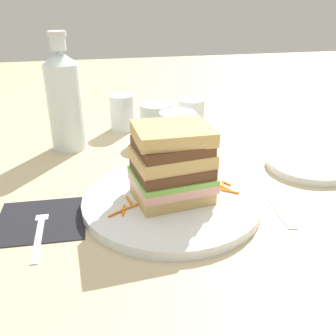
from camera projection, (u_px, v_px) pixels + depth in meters
ground_plane at (176, 197)px, 0.68m from camera, size 3.00×3.00×0.00m
main_plate at (172, 201)px, 0.65m from camera, size 0.30×0.30×0.02m
sandwich at (172, 164)px, 0.62m from camera, size 0.14×0.12×0.13m
carrot_shred_0 at (116, 213)px, 0.60m from camera, size 0.03×0.02×0.00m
carrot_shred_1 at (131, 207)px, 0.61m from camera, size 0.03×0.02×0.00m
carrot_shred_2 at (124, 211)px, 0.60m from camera, size 0.01×0.03×0.00m
carrot_shred_3 at (129, 200)px, 0.63m from camera, size 0.01×0.03×0.00m
carrot_shred_4 at (123, 209)px, 0.61m from camera, size 0.01×0.03×0.00m
carrot_shred_5 at (224, 188)px, 0.67m from camera, size 0.02×0.03×0.00m
carrot_shred_6 at (217, 183)px, 0.69m from camera, size 0.01×0.02×0.00m
carrot_shred_7 at (223, 184)px, 0.69m from camera, size 0.01×0.02×0.00m
carrot_shred_8 at (220, 185)px, 0.68m from camera, size 0.01×0.02×0.00m
carrot_shred_9 at (215, 191)px, 0.66m from camera, size 0.01×0.03×0.00m
carrot_shred_10 at (223, 186)px, 0.68m from camera, size 0.01×0.02×0.00m
carrot_shred_11 at (230, 191)px, 0.66m from camera, size 0.03×0.02×0.00m
carrot_shred_12 at (226, 182)px, 0.69m from camera, size 0.01×0.02×0.00m
napkin_dark at (42, 220)px, 0.61m from camera, size 0.14×0.13×0.00m
fork at (40, 226)px, 0.59m from camera, size 0.02×0.17×0.00m
knife at (272, 198)px, 0.67m from camera, size 0.04×0.20×0.00m
juice_glass at (178, 135)px, 0.85m from camera, size 0.08×0.08×0.09m
water_bottle at (64, 100)px, 0.84m from camera, size 0.08×0.08×0.26m
empty_tumbler_0 at (156, 122)px, 0.92m from camera, size 0.08×0.08×0.09m
empty_tumbler_1 at (122, 113)px, 0.99m from camera, size 0.06×0.06×0.09m
empty_tumbler_2 at (191, 115)px, 0.98m from camera, size 0.07×0.07×0.08m
side_plate at (309, 164)px, 0.79m from camera, size 0.17×0.17×0.01m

